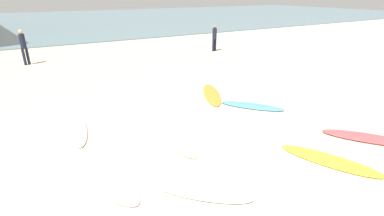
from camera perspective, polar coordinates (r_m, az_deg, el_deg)
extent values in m
plane|color=beige|center=(6.57, 16.53, -12.73)|extent=(120.00, 120.00, 0.00)
cube|color=slate|center=(43.14, -25.57, 15.41)|extent=(120.00, 40.00, 0.08)
ellipsoid|color=yellow|center=(7.45, 25.79, -9.38)|extent=(1.43, 2.28, 0.07)
ellipsoid|color=silver|center=(7.62, -3.53, -6.24)|extent=(0.54, 2.18, 0.07)
ellipsoid|color=#D94C51|center=(8.98, 31.65, -5.09)|extent=(1.83, 2.12, 0.09)
ellipsoid|color=silver|center=(8.82, -21.91, -3.77)|extent=(0.75, 2.44, 0.07)
ellipsoid|color=white|center=(6.28, -16.96, -14.20)|extent=(1.25, 2.11, 0.07)
ellipsoid|color=white|center=(5.83, 2.09, -16.24)|extent=(1.81, 1.80, 0.07)
ellipsoid|color=orange|center=(10.90, 3.97, 2.74)|extent=(1.61, 2.50, 0.06)
ellipsoid|color=#549CD5|center=(9.96, 11.90, 0.42)|extent=(1.77, 2.00, 0.08)
cylinder|color=#191E33|center=(19.35, 4.68, 12.50)|extent=(0.14, 0.14, 0.80)
cylinder|color=#191E33|center=(19.20, 4.27, 12.43)|extent=(0.14, 0.14, 0.80)
cylinder|color=#191E33|center=(19.17, 4.54, 14.61)|extent=(0.34, 0.34, 0.66)
sphere|color=#9E7051|center=(19.11, 4.58, 15.92)|extent=(0.22, 0.22, 0.22)
cylinder|color=#191E33|center=(17.87, -30.00, 8.95)|extent=(0.14, 0.14, 0.88)
cylinder|color=#191E33|center=(17.78, -30.56, 8.79)|extent=(0.14, 0.14, 0.88)
cylinder|color=#191E33|center=(17.70, -30.79, 11.40)|extent=(0.38, 0.38, 0.73)
sphere|color=tan|center=(17.64, -31.10, 12.93)|extent=(0.24, 0.24, 0.24)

